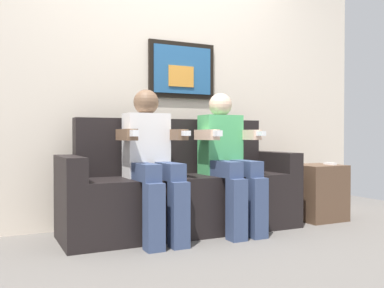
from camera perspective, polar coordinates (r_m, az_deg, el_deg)
ground_plane at (r=3.18m, az=1.21°, el=-12.76°), size 5.59×5.59×0.00m
back_wall_assembly at (r=3.82m, az=-4.00°, el=9.21°), size 4.30×0.10×2.60m
couch at (r=3.41m, az=-1.30°, el=-6.48°), size 1.90×0.58×0.90m
person_on_left at (r=3.11m, az=-5.40°, el=-1.78°), size 0.46×0.56×1.11m
person_on_right at (r=3.38m, az=4.83°, el=-1.54°), size 0.46×0.56×1.11m
side_table_right at (r=4.05m, az=16.46°, el=-6.21°), size 0.40×0.40×0.50m
spare_remote_on_table at (r=4.05m, az=18.01°, el=-2.52°), size 0.04×0.13×0.02m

